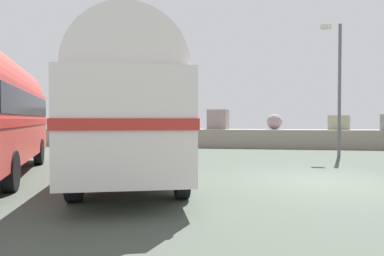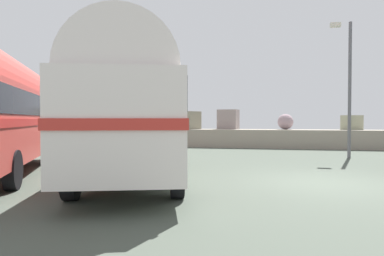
% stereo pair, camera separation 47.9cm
% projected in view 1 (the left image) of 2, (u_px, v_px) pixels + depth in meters
% --- Properties ---
extents(ground, '(32.00, 26.00, 0.02)m').
position_uv_depth(ground, '(321.00, 182.00, 9.49)').
color(ground, '#454E43').
extents(breakwater, '(31.36, 2.26, 2.44)m').
position_uv_depth(breakwater, '(272.00, 136.00, 21.22)').
color(breakwater, gray).
rests_on(breakwater, ground).
extents(vintage_coach, '(4.79, 8.91, 3.70)m').
position_uv_depth(vintage_coach, '(132.00, 107.00, 9.92)').
color(vintage_coach, black).
rests_on(vintage_coach, ground).
extents(lamp_post, '(0.90, 0.24, 5.93)m').
position_uv_depth(lamp_post, '(338.00, 82.00, 15.64)').
color(lamp_post, '#5B5B60').
rests_on(lamp_post, ground).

